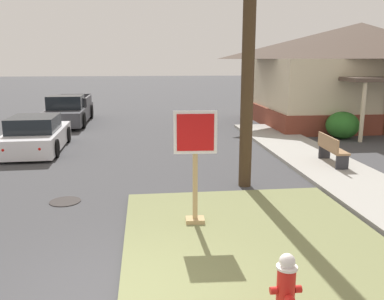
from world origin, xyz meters
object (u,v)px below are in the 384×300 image
at_px(fire_hydrant, 286,290).
at_px(manhole_cover, 65,201).
at_px(stop_sign, 195,168).
at_px(pickup_truck_charcoal, 69,111).
at_px(parked_sedan_white, 36,135).
at_px(street_bench, 331,148).

height_order(fire_hydrant, manhole_cover, fire_hydrant).
height_order(stop_sign, manhole_cover, stop_sign).
bearing_deg(stop_sign, manhole_cover, 148.08).
bearing_deg(manhole_cover, pickup_truck_charcoal, 99.31).
distance_m(fire_hydrant, pickup_truck_charcoal, 17.82).
relative_size(manhole_cover, parked_sedan_white, 0.16).
bearing_deg(pickup_truck_charcoal, fire_hydrant, -72.20).
bearing_deg(parked_sedan_white, street_bench, -20.41).
height_order(stop_sign, street_bench, stop_sign).
xyz_separation_m(manhole_cover, parked_sedan_white, (-2.01, 5.71, 0.53)).
relative_size(manhole_cover, street_bench, 0.46).
relative_size(fire_hydrant, pickup_truck_charcoal, 0.16).
height_order(stop_sign, pickup_truck_charcoal, stop_sign).
bearing_deg(street_bench, stop_sign, -139.44).
height_order(fire_hydrant, stop_sign, stop_sign).
relative_size(stop_sign, street_bench, 1.43).
height_order(parked_sedan_white, pickup_truck_charcoal, pickup_truck_charcoal).
distance_m(manhole_cover, parked_sedan_white, 6.07).
bearing_deg(pickup_truck_charcoal, manhole_cover, -80.69).
bearing_deg(stop_sign, fire_hydrant, -77.75).
relative_size(fire_hydrant, manhole_cover, 1.26).
relative_size(stop_sign, pickup_truck_charcoal, 0.39).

